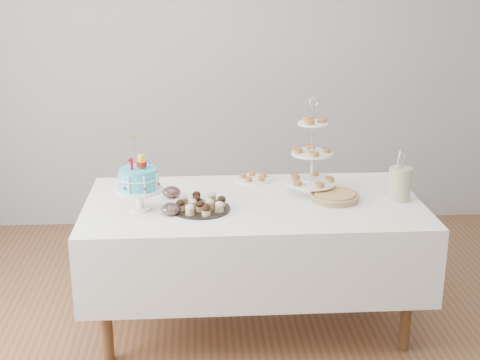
{
  "coord_description": "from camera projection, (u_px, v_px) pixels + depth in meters",
  "views": [
    {
      "loc": [
        -0.31,
        -3.3,
        2.05
      ],
      "look_at": [
        -0.08,
        0.3,
        0.9
      ],
      "focal_mm": 50.0,
      "sensor_mm": 36.0,
      "label": 1
    }
  ],
  "objects": [
    {
      "name": "walls",
      "position": [
        259.0,
        113.0,
        3.36
      ],
      "size": [
        5.04,
        4.04,
        2.7
      ],
      "color": "#ABADB0",
      "rests_on": "floor"
    },
    {
      "name": "plate_stack",
      "position": [
        317.0,
        184.0,
        4.01
      ],
      "size": [
        0.2,
        0.2,
        0.08
      ],
      "color": "white",
      "rests_on": "table"
    },
    {
      "name": "cupcake_tray",
      "position": [
        201.0,
        204.0,
        3.68
      ],
      "size": [
        0.32,
        0.32,
        0.07
      ],
      "color": "black",
      "rests_on": "table"
    },
    {
      "name": "jam_bowl_b",
      "position": [
        171.0,
        192.0,
        3.89
      ],
      "size": [
        0.11,
        0.11,
        0.06
      ],
      "color": "silver",
      "rests_on": "table"
    },
    {
      "name": "birthday_cake",
      "position": [
        139.0,
        191.0,
        3.66
      ],
      "size": [
        0.26,
        0.26,
        0.41
      ],
      "rotation": [
        0.0,
        0.0,
        0.35
      ],
      "color": "white",
      "rests_on": "table"
    },
    {
      "name": "jam_bowl_a",
      "position": [
        171.0,
        209.0,
        3.61
      ],
      "size": [
        0.11,
        0.11,
        0.07
      ],
      "color": "silver",
      "rests_on": "table"
    },
    {
      "name": "pie",
      "position": [
        335.0,
        196.0,
        3.83
      ],
      "size": [
        0.29,
        0.29,
        0.05
      ],
      "color": "#A27A58",
      "rests_on": "table"
    },
    {
      "name": "tiered_stand",
      "position": [
        312.0,
        154.0,
        3.9
      ],
      "size": [
        0.3,
        0.3,
        0.57
      ],
      "color": "silver",
      "rests_on": "table"
    },
    {
      "name": "table",
      "position": [
        253.0,
        238.0,
        3.9
      ],
      "size": [
        1.92,
        1.02,
        0.77
      ],
      "color": "white",
      "rests_on": "floor"
    },
    {
      "name": "pastry_plate",
      "position": [
        254.0,
        178.0,
        4.2
      ],
      "size": [
        0.23,
        0.23,
        0.03
      ],
      "color": "white",
      "rests_on": "table"
    },
    {
      "name": "utensil_pitcher",
      "position": [
        400.0,
        182.0,
        3.83
      ],
      "size": [
        0.14,
        0.13,
        0.29
      ],
      "rotation": [
        0.0,
        0.0,
        -0.3
      ],
      "color": "beige",
      "rests_on": "table"
    },
    {
      "name": "floor",
      "position": [
        257.0,
        347.0,
        3.78
      ],
      "size": [
        5.0,
        5.0,
        0.0
      ],
      "primitive_type": "plane",
      "color": "brown",
      "rests_on": "ground"
    }
  ]
}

